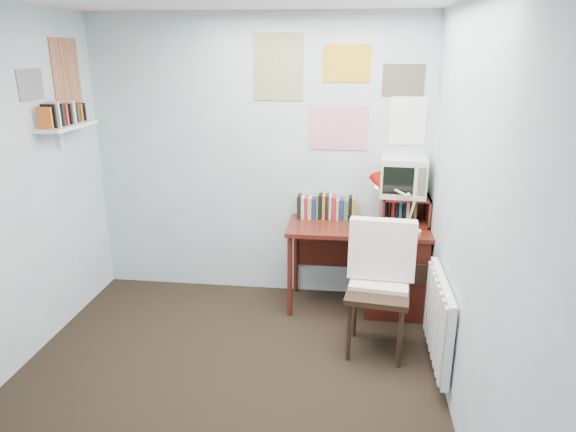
# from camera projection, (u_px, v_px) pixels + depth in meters

# --- Properties ---
(ground) EXTENTS (3.50, 3.50, 0.00)m
(ground) POSITION_uv_depth(u_px,v_px,m) (215.00, 406.00, 3.31)
(ground) COLOR black
(ground) RESTS_ON ground
(back_wall) EXTENTS (3.00, 0.02, 2.50)m
(back_wall) POSITION_uv_depth(u_px,v_px,m) (259.00, 160.00, 4.58)
(back_wall) COLOR silver
(back_wall) RESTS_ON ground
(right_wall) EXTENTS (0.02, 3.50, 2.50)m
(right_wall) POSITION_uv_depth(u_px,v_px,m) (477.00, 234.00, 2.75)
(right_wall) COLOR silver
(right_wall) RESTS_ON ground
(desk) EXTENTS (1.20, 0.55, 0.76)m
(desk) POSITION_uv_depth(u_px,v_px,m) (388.00, 266.00, 4.45)
(desk) COLOR #4F1A12
(desk) RESTS_ON ground
(desk_chair) EXTENTS (0.55, 0.53, 0.97)m
(desk_chair) POSITION_uv_depth(u_px,v_px,m) (378.00, 293.00, 3.77)
(desk_chair) COLOR black
(desk_chair) RESTS_ON ground
(desk_lamp) EXTENTS (0.33, 0.30, 0.41)m
(desk_lamp) POSITION_uv_depth(u_px,v_px,m) (416.00, 209.00, 4.12)
(desk_lamp) COLOR #AF140B
(desk_lamp) RESTS_ON desk
(tv_riser) EXTENTS (0.40, 0.30, 0.25)m
(tv_riser) POSITION_uv_depth(u_px,v_px,m) (405.00, 210.00, 4.39)
(tv_riser) COLOR #4F1A12
(tv_riser) RESTS_ON desk
(crt_tv) EXTENTS (0.40, 0.37, 0.36)m
(crt_tv) POSITION_uv_depth(u_px,v_px,m) (404.00, 175.00, 4.32)
(crt_tv) COLOR beige
(crt_tv) RESTS_ON tv_riser
(book_row) EXTENTS (0.60, 0.14, 0.22)m
(book_row) POSITION_uv_depth(u_px,v_px,m) (331.00, 206.00, 4.53)
(book_row) COLOR #4F1A12
(book_row) RESTS_ON desk
(radiator) EXTENTS (0.09, 0.80, 0.60)m
(radiator) POSITION_uv_depth(u_px,v_px,m) (439.00, 319.00, 3.53)
(radiator) COLOR white
(radiator) RESTS_ON right_wall
(wall_shelf) EXTENTS (0.20, 0.62, 0.24)m
(wall_shelf) POSITION_uv_depth(u_px,v_px,m) (67.00, 126.00, 4.01)
(wall_shelf) COLOR white
(wall_shelf) RESTS_ON left_wall
(posters_back) EXTENTS (1.20, 0.01, 0.90)m
(posters_back) POSITION_uv_depth(u_px,v_px,m) (340.00, 92.00, 4.30)
(posters_back) COLOR white
(posters_back) RESTS_ON back_wall
(posters_left) EXTENTS (0.01, 0.70, 0.60)m
(posters_left) POSITION_uv_depth(u_px,v_px,m) (49.00, 76.00, 3.91)
(posters_left) COLOR white
(posters_left) RESTS_ON left_wall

